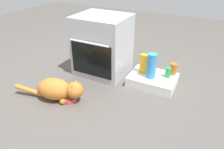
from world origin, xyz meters
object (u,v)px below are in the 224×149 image
Objects in this scene: food_bowl at (70,99)px; oven at (103,45)px; sauce_jar at (173,69)px; juice_carton at (144,64)px; soda_can at (168,73)px; pantry_cabinet at (153,80)px; water_bottle at (151,66)px; cat at (58,89)px.

oven is at bearing 91.06° from food_bowl.
oven is at bearing -172.23° from sauce_jar.
soda_can is at bearing 5.61° from juice_carton.
oven is 0.77m from pantry_cabinet.
water_bottle reaches higher than soda_can.
water_bottle is (-0.02, -0.05, 0.21)m from pantry_cabinet.
juice_carton is at bearing 53.67° from food_bowl.
sauce_jar reaches higher than soda_can.
soda_can is at bearing -109.82° from sauce_jar.
soda_can is (0.86, 0.03, -0.20)m from oven.
juice_carton is 0.80× the size of water_bottle.
sauce_jar is at bearing 70.18° from soda_can.
water_bottle is (0.68, -0.07, -0.11)m from oven.
soda_can is (0.96, 0.82, 0.05)m from cat.
pantry_cabinet is at bearing 46.99° from food_bowl.
cat is at bearing -137.54° from sauce_jar.
oven is at bearing 179.80° from juice_carton.
soda_can reaches higher than pantry_cabinet.
juice_carton is 0.14m from water_bottle.
pantry_cabinet is 2.27× the size of juice_carton.
oven is 0.98× the size of cat.
pantry_cabinet is at bearing -1.85° from oven.
cat is 1.07m from water_bottle.
soda_can is (0.85, 0.79, 0.15)m from food_bowl.
water_bottle is 2.14× the size of sauce_jar.
pantry_cabinet is 1.81× the size of water_bottle.
cat reaches higher than food_bowl.
juice_carton reaches higher than soda_can.
oven is 6.26× the size of soda_can.
soda_can is at bearing 16.88° from pantry_cabinet.
food_bowl is (-0.69, -0.74, -0.03)m from pantry_cabinet.
water_bottle is at bearing -6.13° from oven.
oven is 0.59m from juice_carton.
water_bottle is (0.67, 0.69, 0.24)m from food_bowl.
food_bowl is 0.96m from juice_carton.
food_bowl is 0.16m from cat.
sauce_jar is at bearing 36.38° from pantry_cabinet.
soda_can is 0.86× the size of sauce_jar.
cat is at bearing -139.69° from soda_can.
sauce_jar is (0.88, 0.88, 0.16)m from food_bowl.
water_bottle is at bearing -108.95° from pantry_cabinet.
sauce_jar is at bearing 44.92° from food_bowl.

